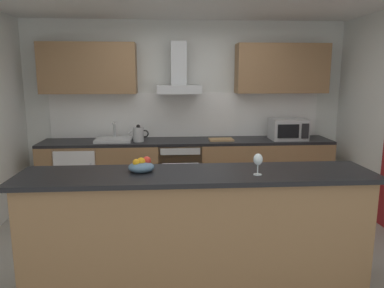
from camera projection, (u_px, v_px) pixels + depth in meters
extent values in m
cube|color=gray|center=(196.00, 250.00, 3.84)|extent=(5.70, 4.75, 0.02)
cube|color=silver|center=(186.00, 110.00, 5.49)|extent=(5.70, 0.12, 2.60)
cube|color=white|center=(186.00, 115.00, 5.43)|extent=(3.99, 0.02, 0.66)
cube|color=olive|center=(188.00, 172.00, 5.28)|extent=(4.13, 0.60, 0.86)
cube|color=black|center=(188.00, 141.00, 5.19)|extent=(4.13, 0.60, 0.04)
cube|color=olive|center=(197.00, 232.00, 3.12)|extent=(2.88, 0.52, 0.97)
cube|color=black|center=(197.00, 175.00, 3.03)|extent=(2.98, 0.64, 0.04)
cube|color=olive|center=(88.00, 68.00, 5.05)|extent=(1.32, 0.32, 0.70)
cube|color=olive|center=(282.00, 69.00, 5.25)|extent=(1.32, 0.32, 0.70)
cube|color=slate|center=(180.00, 170.00, 5.24)|extent=(0.60, 0.56, 0.80)
cube|color=black|center=(180.00, 180.00, 4.97)|extent=(0.50, 0.02, 0.48)
cube|color=#B7BABC|center=(180.00, 152.00, 4.90)|extent=(0.54, 0.02, 0.09)
cylinder|color=#B7BABC|center=(180.00, 164.00, 4.89)|extent=(0.49, 0.02, 0.02)
cube|color=white|center=(80.00, 174.00, 5.15)|extent=(0.58, 0.56, 0.85)
cube|color=silver|center=(75.00, 180.00, 4.87)|extent=(0.55, 0.02, 0.80)
cylinder|color=#B7BABC|center=(91.00, 177.00, 4.86)|extent=(0.02, 0.02, 0.38)
cube|color=#B7BABC|center=(288.00, 129.00, 5.21)|extent=(0.50, 0.36, 0.30)
cube|color=black|center=(288.00, 131.00, 5.02)|extent=(0.30, 0.02, 0.19)
cube|color=black|center=(305.00, 131.00, 5.04)|extent=(0.10, 0.01, 0.21)
cube|color=silver|center=(114.00, 140.00, 5.09)|extent=(0.50, 0.40, 0.04)
cylinder|color=#B7BABC|center=(115.00, 131.00, 5.20)|extent=(0.03, 0.03, 0.26)
cylinder|color=#B7BABC|center=(114.00, 123.00, 5.10)|extent=(0.03, 0.16, 0.03)
cylinder|color=#B7BABC|center=(138.00, 134.00, 5.07)|extent=(0.15, 0.15, 0.20)
sphere|color=black|center=(138.00, 127.00, 5.04)|extent=(0.06, 0.06, 0.06)
cone|color=#B7BABC|center=(131.00, 132.00, 5.05)|extent=(0.09, 0.04, 0.07)
torus|color=black|center=(145.00, 134.00, 5.07)|extent=(0.11, 0.02, 0.11)
cube|color=#B7BABC|center=(179.00, 89.00, 5.13)|extent=(0.62, 0.45, 0.12)
cube|color=#B7BABC|center=(179.00, 63.00, 5.11)|extent=(0.22, 0.22, 0.60)
cylinder|color=silver|center=(257.00, 174.00, 2.95)|extent=(0.07, 0.07, 0.01)
cylinder|color=silver|center=(258.00, 169.00, 2.94)|extent=(0.01, 0.01, 0.09)
ellipsoid|color=silver|center=(258.00, 159.00, 2.93)|extent=(0.08, 0.08, 0.10)
ellipsoid|color=slate|center=(141.00, 167.00, 3.06)|extent=(0.22, 0.22, 0.09)
sphere|color=orange|center=(136.00, 163.00, 3.03)|extent=(0.06, 0.06, 0.06)
sphere|color=red|center=(147.00, 161.00, 3.08)|extent=(0.07, 0.07, 0.07)
sphere|color=orange|center=(141.00, 162.00, 3.05)|extent=(0.07, 0.07, 0.07)
cube|color=tan|center=(221.00, 140.00, 5.17)|extent=(0.35, 0.23, 0.02)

